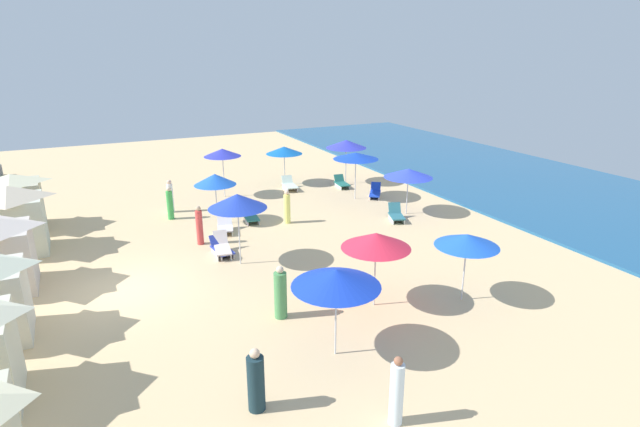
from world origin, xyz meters
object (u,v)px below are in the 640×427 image
Objects in this scene: umbrella_2 at (215,179)px; umbrella_4 at (467,240)px; lounge_chair_2_0 at (225,227)px; umbrella_3 at (284,150)px; umbrella_5 at (408,173)px; beachgoer_6 at (287,208)px; beachgoer_5 at (280,294)px; umbrella_1 at (222,153)px; beachgoer_3 at (170,197)px; lounge_chair_9_1 at (222,248)px; beachgoer_1 at (397,392)px; lounge_chair_5_0 at (396,215)px; lounge_chair_8_0 at (342,183)px; beachgoer_0 at (199,226)px; beach_ball_0 at (258,204)px; lounge_chair_3_0 at (290,185)px; cabana_1 at (13,219)px; umbrella_9 at (237,201)px; lounge_chair_6_0 at (375,193)px; beachgoer_4 at (256,382)px; umbrella_0 at (376,240)px; lounge_chair_2_1 at (251,217)px; umbrella_8 at (346,144)px; beachgoer_2 at (170,204)px; umbrella_6 at (356,156)px; umbrella_7 at (336,278)px; lounge_chair_9_0 at (221,249)px.

umbrella_2 is 12.15m from umbrella_4.
umbrella_3 reaches higher than lounge_chair_2_0.
umbrella_5 is 6.16m from beachgoer_6.
lounge_chair_2_0 is 0.82× the size of beachgoer_5.
umbrella_1 is 3.92m from beachgoer_3.
beachgoer_1 reaches higher than lounge_chair_9_1.
lounge_chair_5_0 is at bearing -108.35° from beachgoer_1.
beachgoer_1 is 1.05× the size of beachgoer_6.
lounge_chair_8_0 is 11.08m from beachgoer_0.
beachgoer_1 is (17.98, -8.14, 0.54)m from lounge_chair_8_0.
beach_ball_0 is at bearing -95.02° from beachgoer_0.
lounge_chair_2_0 is 0.91× the size of lounge_chair_3_0.
umbrella_2 is at bearing 89.80° from cabana_1.
umbrella_9 reaches higher than beachgoer_3.
umbrella_9 is 7.97m from beachgoer_3.
lounge_chair_3_0 is 5.90m from beachgoer_6.
lounge_chair_8_0 is at bearing 27.42° from beachgoer_6.
lounge_chair_3_0 is 10.91m from umbrella_9.
beachgoer_4 is at bearing -95.43° from lounge_chair_6_0.
umbrella_9 is at bearing -149.70° from umbrella_0.
lounge_chair_6_0 is 17.87m from beachgoer_4.
lounge_chair_2_1 is at bearing 45.30° from lounge_chair_2_0.
beachgoer_4 is at bearing -87.86° from lounge_chair_2_0.
lounge_chair_5_0 is at bearing -72.49° from lounge_chair_6_0.
cabana_1 is 14.70m from umbrella_3.
umbrella_3 is 1.46× the size of beachgoer_4.
umbrella_2 reaches higher than lounge_chair_8_0.
umbrella_0 reaches higher than beachgoer_0.
beachgoer_2 is at bearing -77.84° from umbrella_8.
beachgoer_1 reaches higher than beachgoer_6.
umbrella_0 reaches higher than lounge_chair_5_0.
beachgoer_0 is (5.48, -9.61, 0.56)m from lounge_chair_8_0.
umbrella_5 is at bearing -55.43° from lounge_chair_3_0.
umbrella_6 is (-2.10, 7.84, 2.12)m from lounge_chair_2_0.
umbrella_3 is 0.90× the size of umbrella_6.
umbrella_5 is 1.59× the size of lounge_chair_6_0.
umbrella_7 is at bearing -43.27° from umbrella_5.
umbrella_1 reaches higher than umbrella_3.
lounge_chair_5_0 is 7.24m from beach_ball_0.
lounge_chair_6_0 is 13.82m from beachgoer_5.
umbrella_8 is at bearing 37.22° from lounge_chair_2_1.
lounge_chair_6_0 is 10.76m from lounge_chair_9_1.
lounge_chair_3_0 is at bearing 80.63° from beachgoer_2.
umbrella_8 is at bearing -99.82° from beachgoer_1.
umbrella_5 is at bearing 26.70° from beachgoer_5.
lounge_chair_8_0 is 7.00m from beachgoer_6.
lounge_chair_9_1 is 9.44m from beachgoer_4.
lounge_chair_9_0 is at bearing -34.91° from umbrella_3.
lounge_chair_9_0 is (7.69, -9.77, -2.18)m from umbrella_8.
beachgoer_6 is at bearing -127.28° from lounge_chair_6_0.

